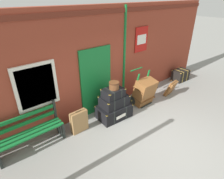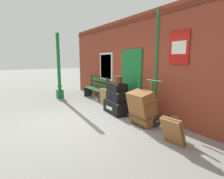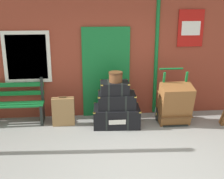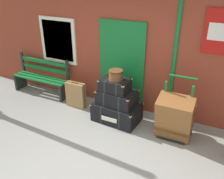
# 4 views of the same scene
# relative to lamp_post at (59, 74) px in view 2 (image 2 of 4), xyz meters

# --- Properties ---
(ground_plane) EXTENTS (60.00, 60.00, 0.00)m
(ground_plane) POSITION_rel_lamp_post_xyz_m (3.51, -0.79, -1.10)
(ground_plane) COLOR gray
(brick_facade) EXTENTS (10.40, 0.35, 3.20)m
(brick_facade) POSITION_rel_lamp_post_xyz_m (3.49, 1.80, 0.49)
(brick_facade) COLOR brown
(brick_facade) RESTS_ON ground
(lamp_post) EXTENTS (0.28, 0.28, 2.91)m
(lamp_post) POSITION_rel_lamp_post_xyz_m (0.00, 0.00, 0.00)
(lamp_post) COLOR #146B2D
(lamp_post) RESTS_ON ground
(platform_bench) EXTENTS (1.60, 0.43, 1.01)m
(platform_bench) POSITION_rel_lamp_post_xyz_m (0.95, 1.37, -0.66)
(platform_bench) COLOR #146B2D
(platform_bench) RESTS_ON ground
(steamer_trunk_base) EXTENTS (1.05, 0.72, 0.43)m
(steamer_trunk_base) POSITION_rel_lamp_post_xyz_m (3.36, 0.99, -0.89)
(steamer_trunk_base) COLOR black
(steamer_trunk_base) RESTS_ON ground
(steamer_trunk_middle) EXTENTS (0.84, 0.60, 0.33)m
(steamer_trunk_middle) POSITION_rel_lamp_post_xyz_m (3.36, 1.00, -0.52)
(steamer_trunk_middle) COLOR black
(steamer_trunk_middle) RESTS_ON steamer_trunk_base
(steamer_trunk_top) EXTENTS (0.62, 0.47, 0.27)m
(steamer_trunk_top) POSITION_rel_lamp_post_xyz_m (3.31, 0.98, -0.23)
(steamer_trunk_top) COLOR black
(steamer_trunk_top) RESTS_ON steamer_trunk_middle
(round_hatbox) EXTENTS (0.30, 0.30, 0.22)m
(round_hatbox) POSITION_rel_lamp_post_xyz_m (3.33, 0.97, 0.02)
(round_hatbox) COLOR brown
(round_hatbox) RESTS_ON steamer_trunk_top
(porters_trolley) EXTENTS (0.71, 0.59, 1.20)m
(porters_trolley) POSITION_rel_lamp_post_xyz_m (4.64, 1.08, -0.83)
(porters_trolley) COLOR black
(porters_trolley) RESTS_ON ground
(large_brown_trunk) EXTENTS (0.70, 0.63, 0.96)m
(large_brown_trunk) POSITION_rel_lamp_post_xyz_m (4.64, 0.91, -0.62)
(large_brown_trunk) COLOR brown
(large_brown_trunk) RESTS_ON ground
(suitcase_tan) EXTENTS (0.49, 0.39, 0.61)m
(suitcase_tan) POSITION_rel_lamp_post_xyz_m (5.89, 0.68, -0.80)
(suitcase_tan) COLOR brown
(suitcase_tan) RESTS_ON ground
(suitcase_brown) EXTENTS (0.50, 0.18, 0.67)m
(suitcase_brown) POSITION_rel_lamp_post_xyz_m (2.19, 1.12, -0.79)
(suitcase_brown) COLOR olive
(suitcase_brown) RESTS_ON ground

